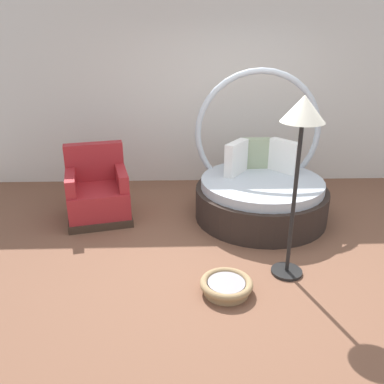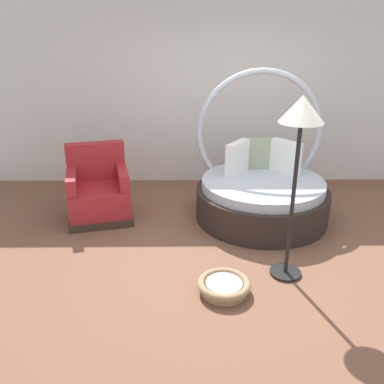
{
  "view_description": "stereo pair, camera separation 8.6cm",
  "coord_description": "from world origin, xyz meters",
  "px_view_note": "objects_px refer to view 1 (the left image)",
  "views": [
    {
      "loc": [
        -0.62,
        -3.87,
        2.38
      ],
      "look_at": [
        -0.48,
        0.55,
        0.55
      ],
      "focal_mm": 37.91,
      "sensor_mm": 36.0,
      "label": 1
    },
    {
      "loc": [
        -0.54,
        -3.87,
        2.38
      ],
      "look_at": [
        -0.48,
        0.55,
        0.55
      ],
      "focal_mm": 37.91,
      "sensor_mm": 36.0,
      "label": 2
    }
  ],
  "objects_px": {
    "red_armchair": "(98,193)",
    "floor_lamp": "(302,127)",
    "pet_basket": "(226,286)",
    "round_daybed": "(260,189)"
  },
  "relations": [
    {
      "from": "red_armchair",
      "to": "floor_lamp",
      "type": "xyz_separation_m",
      "value": [
        2.18,
        -1.41,
        1.2
      ]
    },
    {
      "from": "round_daybed",
      "to": "red_armchair",
      "type": "xyz_separation_m",
      "value": [
        -2.14,
        0.02,
        -0.05
      ]
    },
    {
      "from": "red_armchair",
      "to": "floor_lamp",
      "type": "height_order",
      "value": "floor_lamp"
    },
    {
      "from": "pet_basket",
      "to": "floor_lamp",
      "type": "relative_size",
      "value": 0.28
    },
    {
      "from": "round_daybed",
      "to": "floor_lamp",
      "type": "relative_size",
      "value": 1.03
    },
    {
      "from": "pet_basket",
      "to": "red_armchair",
      "type": "bearing_deg",
      "value": 131.43
    },
    {
      "from": "round_daybed",
      "to": "red_armchair",
      "type": "height_order",
      "value": "round_daybed"
    },
    {
      "from": "round_daybed",
      "to": "red_armchair",
      "type": "distance_m",
      "value": 2.14
    },
    {
      "from": "round_daybed",
      "to": "pet_basket",
      "type": "height_order",
      "value": "round_daybed"
    },
    {
      "from": "red_armchair",
      "to": "pet_basket",
      "type": "relative_size",
      "value": 1.88
    }
  ]
}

